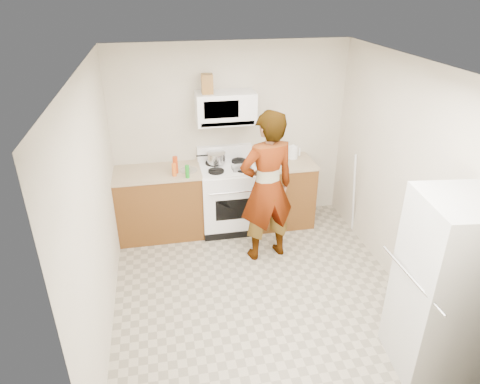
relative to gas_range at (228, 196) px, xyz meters
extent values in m
plane|color=gray|center=(0.10, -1.48, -0.49)|extent=(3.60, 3.60, 0.00)
cube|color=beige|center=(0.10, 0.31, 0.76)|extent=(3.20, 0.02, 2.50)
cube|color=beige|center=(1.69, -1.48, 0.76)|extent=(0.02, 3.60, 2.50)
cube|color=brown|center=(-0.94, 0.01, -0.04)|extent=(1.12, 0.62, 0.90)
cube|color=tan|center=(-0.94, 0.01, 0.43)|extent=(1.14, 0.64, 0.03)
cube|color=brown|center=(0.78, 0.01, -0.04)|extent=(0.80, 0.62, 0.90)
cube|color=tan|center=(0.78, 0.01, 0.43)|extent=(0.82, 0.64, 0.03)
cube|color=white|center=(0.00, -0.01, -0.04)|extent=(0.76, 0.65, 0.90)
cube|color=white|center=(0.00, -0.01, 0.43)|extent=(0.76, 0.62, 0.03)
cube|color=white|center=(0.00, 0.28, 0.54)|extent=(0.76, 0.08, 0.20)
cube|color=white|center=(0.00, 0.13, 1.21)|extent=(0.76, 0.38, 0.40)
imported|color=tan|center=(0.34, -0.77, 0.47)|extent=(0.77, 0.59, 1.91)
cube|color=beige|center=(1.41, -2.74, 0.36)|extent=(0.78, 0.78, 1.70)
cylinder|color=white|center=(0.94, 0.12, 0.53)|extent=(0.18, 0.18, 0.17)
cube|color=brown|center=(-0.23, 0.10, 1.53)|extent=(0.14, 0.14, 0.24)
cylinder|color=#B9B8BD|center=(-0.14, 0.12, 0.54)|extent=(0.30, 0.30, 0.13)
cube|color=silver|center=(0.16, -0.12, 0.47)|extent=(0.26, 0.18, 0.05)
cylinder|color=#B6360D|center=(-0.70, -0.08, 0.56)|extent=(0.07, 0.07, 0.22)
cylinder|color=#DA5A18|center=(-0.72, -0.17, 0.53)|extent=(0.06, 0.06, 0.17)
cylinder|color=#178019|center=(-0.56, -0.26, 0.53)|extent=(0.06, 0.06, 0.17)
cylinder|color=white|center=(-0.53, -0.04, 0.46)|extent=(0.25, 0.25, 0.01)
cylinder|color=silver|center=(1.62, -0.50, 0.12)|extent=(0.20, 0.19, 1.20)
camera|label=1|loc=(-0.85, -5.20, 2.70)|focal=32.00mm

